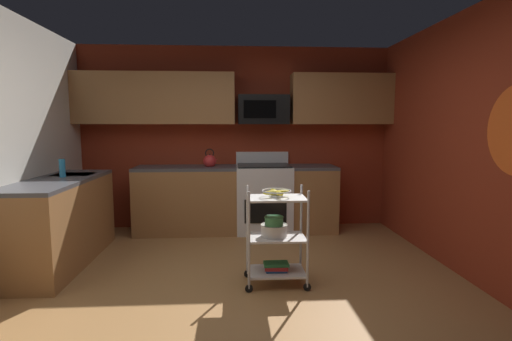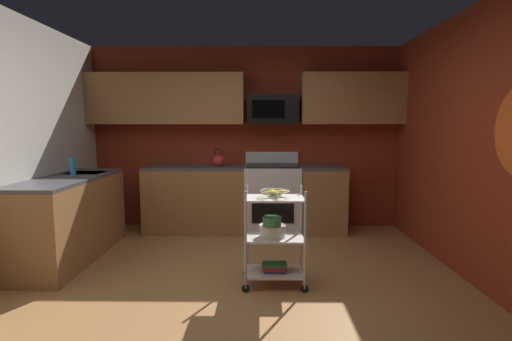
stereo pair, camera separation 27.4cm
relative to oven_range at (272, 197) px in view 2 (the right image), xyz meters
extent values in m
cube|color=#A87542|center=(-0.38, -2.10, -0.50)|extent=(4.40, 4.80, 0.04)
cube|color=maroon|center=(-0.38, 0.33, 0.82)|extent=(4.52, 0.06, 2.60)
cube|color=maroon|center=(1.85, -2.10, 0.82)|extent=(0.06, 4.80, 2.60)
cube|color=#9E6B3D|center=(-0.38, 0.00, -0.04)|extent=(2.77, 0.60, 0.88)
cube|color=#4C4C51|center=(-0.38, 0.00, 0.42)|extent=(2.77, 0.60, 0.04)
cube|color=#9E6B3D|center=(-2.28, -1.17, -0.04)|extent=(0.60, 1.74, 0.88)
cube|color=#4C4C51|center=(-2.28, -1.17, 0.42)|extent=(0.60, 1.74, 0.04)
cube|color=#B7BABC|center=(-2.28, -0.75, 0.36)|extent=(0.44, 0.36, 0.16)
cube|color=white|center=(0.00, 0.00, -0.02)|extent=(0.76, 0.64, 0.92)
cube|color=black|center=(0.00, -0.33, -0.13)|extent=(0.56, 0.01, 0.32)
cube|color=white|center=(0.00, 0.29, 0.53)|extent=(0.76, 0.06, 0.18)
cube|color=black|center=(0.00, 0.00, 0.45)|extent=(0.72, 0.60, 0.02)
cube|color=#9E6B3D|center=(-1.49, 0.13, 1.37)|extent=(2.18, 0.33, 0.70)
cube|color=#9E6B3D|center=(1.11, 0.13, 1.37)|extent=(1.42, 0.33, 0.70)
cube|color=black|center=(0.00, 0.11, 1.22)|extent=(0.70, 0.38, 0.40)
cube|color=black|center=(-0.06, -0.09, 1.22)|extent=(0.44, 0.01, 0.24)
cylinder|color=silver|center=(-0.29, -2.04, 0.00)|extent=(0.02, 0.02, 0.88)
cylinder|color=black|center=(-0.29, -2.04, -0.44)|extent=(0.07, 0.02, 0.07)
cylinder|color=silver|center=(0.23, -2.04, 0.00)|extent=(0.02, 0.02, 0.88)
cylinder|color=black|center=(0.23, -2.04, -0.44)|extent=(0.07, 0.02, 0.07)
cylinder|color=silver|center=(-0.29, -1.69, 0.00)|extent=(0.02, 0.02, 0.88)
cylinder|color=black|center=(-0.29, -1.69, -0.44)|extent=(0.07, 0.02, 0.07)
cylinder|color=silver|center=(0.23, -1.69, 0.00)|extent=(0.02, 0.02, 0.88)
cylinder|color=black|center=(0.23, -1.69, -0.44)|extent=(0.07, 0.02, 0.07)
cube|color=silver|center=(-0.03, -1.86, -0.36)|extent=(0.53, 0.35, 0.02)
cube|color=silver|center=(-0.03, -1.86, -0.03)|extent=(0.53, 0.35, 0.02)
cube|color=silver|center=(-0.03, -1.86, 0.34)|extent=(0.53, 0.35, 0.02)
torus|color=silver|center=(-0.03, -1.86, 0.41)|extent=(0.27, 0.27, 0.01)
cylinder|color=silver|center=(-0.03, -1.86, 0.36)|extent=(0.12, 0.12, 0.02)
ellipsoid|color=yellow|center=(0.02, -1.85, 0.40)|extent=(0.17, 0.09, 0.04)
ellipsoid|color=yellow|center=(-0.05, -1.82, 0.40)|extent=(0.09, 0.17, 0.04)
ellipsoid|color=yellow|center=(-0.08, -1.88, 0.40)|extent=(0.17, 0.09, 0.04)
ellipsoid|color=yellow|center=(-0.02, -1.91, 0.40)|extent=(0.09, 0.17, 0.04)
cylinder|color=silver|center=(-0.05, -1.86, 0.04)|extent=(0.24, 0.24, 0.11)
torus|color=silver|center=(-0.05, -1.86, 0.09)|extent=(0.25, 0.25, 0.01)
cylinder|color=#387F4C|center=(-0.06, -1.90, 0.13)|extent=(0.17, 0.17, 0.08)
torus|color=#387F4C|center=(-0.06, -1.90, 0.17)|extent=(0.18, 0.18, 0.01)
cube|color=#1E4C8C|center=(-0.03, -1.86, -0.34)|extent=(0.20, 0.15, 0.02)
cube|color=#B22626|center=(-0.03, -1.86, -0.31)|extent=(0.22, 0.18, 0.03)
cube|color=#26723F|center=(-0.03, -1.86, -0.28)|extent=(0.23, 0.15, 0.02)
sphere|color=red|center=(-0.75, 0.00, 0.51)|extent=(0.18, 0.18, 0.18)
sphere|color=black|center=(-0.75, 0.00, 0.60)|extent=(0.03, 0.03, 0.03)
cone|color=red|center=(-0.67, 0.00, 0.53)|extent=(0.09, 0.04, 0.06)
torus|color=black|center=(-0.75, 0.00, 0.63)|extent=(0.12, 0.01, 0.12)
cylinder|color=#2D8CBF|center=(-2.29, -1.02, 0.54)|extent=(0.06, 0.06, 0.20)
camera|label=1|loc=(-0.43, -5.34, 1.01)|focal=27.17mm
camera|label=2|loc=(-0.16, -5.35, 1.01)|focal=27.17mm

